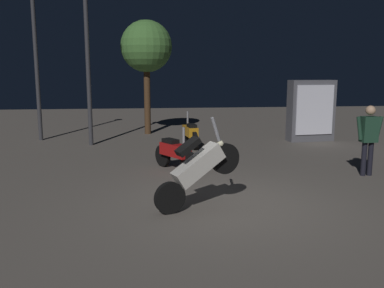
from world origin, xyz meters
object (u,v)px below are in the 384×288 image
(motorcycle_white_foreground, at_px, (198,168))
(streetlamp_near, at_px, (35,43))
(streetlamp_far, at_px, (87,42))
(person_rider_beside, at_px, (369,134))
(motorcycle_orange_parked_left, at_px, (190,133))
(kiosk_billboard, at_px, (311,111))
(motorcycle_red_parked_right, at_px, (175,153))

(motorcycle_white_foreground, distance_m, streetlamp_near, 9.62)
(streetlamp_far, bearing_deg, person_rider_beside, -35.03)
(motorcycle_white_foreground, bearing_deg, streetlamp_near, 98.38)
(streetlamp_far, bearing_deg, motorcycle_orange_parked_left, -11.69)
(streetlamp_near, xyz_separation_m, kiosk_billboard, (9.38, -1.17, -2.30))
(motorcycle_white_foreground, distance_m, streetlamp_far, 7.78)
(person_rider_beside, bearing_deg, motorcycle_red_parked_right, -105.33)
(motorcycle_white_foreground, relative_size, motorcycle_orange_parked_left, 0.98)
(motorcycle_orange_parked_left, relative_size, kiosk_billboard, 0.79)
(motorcycle_orange_parked_left, relative_size, motorcycle_red_parked_right, 1.13)
(motorcycle_white_foreground, bearing_deg, kiosk_billboard, 33.81)
(motorcycle_white_foreground, height_order, motorcycle_red_parked_right, motorcycle_white_foreground)
(streetlamp_near, bearing_deg, motorcycle_orange_parked_left, -20.18)
(motorcycle_orange_parked_left, distance_m, streetlamp_near, 6.17)
(motorcycle_red_parked_right, bearing_deg, kiosk_billboard, 96.55)
(motorcycle_orange_parked_left, distance_m, motorcycle_red_parked_right, 3.27)
(motorcycle_red_parked_right, height_order, streetlamp_near, streetlamp_near)
(motorcycle_white_foreground, height_order, streetlamp_near, streetlamp_near)
(motorcycle_white_foreground, relative_size, streetlamp_far, 0.31)
(motorcycle_white_foreground, distance_m, motorcycle_orange_parked_left, 6.20)
(motorcycle_orange_parked_left, xyz_separation_m, person_rider_beside, (3.71, -4.19, 0.54))
(motorcycle_orange_parked_left, height_order, person_rider_beside, person_rider_beside)
(motorcycle_red_parked_right, distance_m, person_rider_beside, 4.56)
(person_rider_beside, height_order, streetlamp_near, streetlamp_near)
(person_rider_beside, relative_size, streetlamp_far, 0.31)
(motorcycle_orange_parked_left, height_order, kiosk_billboard, kiosk_billboard)
(streetlamp_far, bearing_deg, motorcycle_white_foreground, -68.40)
(motorcycle_white_foreground, relative_size, motorcycle_red_parked_right, 1.11)
(person_rider_beside, height_order, kiosk_billboard, kiosk_billboard)
(person_rider_beside, xyz_separation_m, streetlamp_far, (-6.93, 4.85, 2.33))
(motorcycle_orange_parked_left, bearing_deg, kiosk_billboard, -88.61)
(person_rider_beside, bearing_deg, kiosk_billboard, 170.85)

